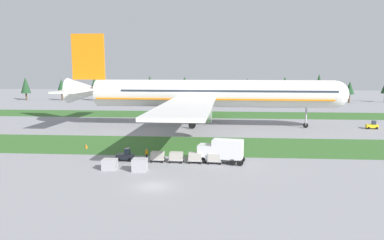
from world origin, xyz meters
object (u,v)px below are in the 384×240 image
(uld_container_1, at_px, (140,165))
(taxiway_marker_1, at_px, (86,146))
(cargo_dolly_fourth, at_px, (214,157))
(uld_container_0, at_px, (110,164))
(airliner, at_px, (203,93))
(cargo_dolly_lead, at_px, (157,156))
(cargo_dolly_second, at_px, (176,156))
(baggage_tug, at_px, (126,156))
(catering_truck, at_px, (222,150))
(taxiway_marker_0, at_px, (86,147))
(cargo_dolly_third, at_px, (195,157))
(ground_crew_marshaller, at_px, (147,154))
(pushback_tractor, at_px, (372,125))

(uld_container_1, height_order, taxiway_marker_1, uld_container_1)
(cargo_dolly_fourth, bearing_deg, uld_container_0, 109.16)
(airliner, xyz_separation_m, cargo_dolly_fourth, (3.37, -35.17, -7.19))
(uld_container_1, xyz_separation_m, taxiway_marker_1, (-13.07, 14.49, -0.61))
(cargo_dolly_lead, height_order, cargo_dolly_second, same)
(baggage_tug, distance_m, catering_truck, 14.82)
(airliner, relative_size, cargo_dolly_lead, 37.30)
(baggage_tug, xyz_separation_m, taxiway_marker_1, (-9.63, 9.01, -0.53))
(catering_truck, relative_size, taxiway_marker_0, 13.31)
(cargo_dolly_third, distance_m, taxiway_marker_0, 21.81)
(uld_container_1, distance_m, taxiway_marker_1, 19.53)
(airliner, bearing_deg, cargo_dolly_fourth, 7.02)
(cargo_dolly_third, bearing_deg, uld_container_1, 126.68)
(cargo_dolly_lead, distance_m, cargo_dolly_third, 5.80)
(cargo_dolly_third, xyz_separation_m, taxiway_marker_0, (-20.06, 8.52, -0.65))
(cargo_dolly_fourth, bearing_deg, ground_crew_marshaller, 83.65)
(cargo_dolly_second, height_order, cargo_dolly_third, same)
(baggage_tug, bearing_deg, cargo_dolly_third, -90.00)
(airliner, xyz_separation_m, uld_container_0, (-11.30, -39.62, -7.36))
(cargo_dolly_third, bearing_deg, pushback_tractor, -47.13)
(ground_crew_marshaller, bearing_deg, cargo_dolly_third, 108.09)
(cargo_dolly_second, bearing_deg, cargo_dolly_lead, 90.00)
(cargo_dolly_third, bearing_deg, cargo_dolly_fourth, -90.00)
(airliner, height_order, uld_container_1, airliner)
(cargo_dolly_third, height_order, taxiway_marker_1, cargo_dolly_third)
(baggage_tug, height_order, cargo_dolly_second, baggage_tug)
(catering_truck, xyz_separation_m, ground_crew_marshaller, (-11.70, 1.18, -1.01))
(cargo_dolly_second, bearing_deg, taxiway_marker_0, 66.20)
(ground_crew_marshaller, relative_size, taxiway_marker_0, 3.19)
(cargo_dolly_fourth, distance_m, catering_truck, 1.54)
(airliner, xyz_separation_m, catering_truck, (4.43, -34.74, -6.16))
(airliner, xyz_separation_m, cargo_dolly_second, (-2.42, -34.94, -7.19))
(airliner, xyz_separation_m, baggage_tug, (-10.34, -34.63, -7.30))
(airliner, distance_m, uld_container_1, 41.33)
(cargo_dolly_lead, distance_m, ground_crew_marshaller, 2.33)
(baggage_tug, distance_m, cargo_dolly_second, 7.93)
(airliner, relative_size, taxiway_marker_1, 147.96)
(cargo_dolly_lead, height_order, uld_container_0, cargo_dolly_lead)
(airliner, xyz_separation_m, taxiway_marker_0, (-19.59, -26.54, -7.84))
(ground_crew_marshaller, bearing_deg, pushback_tractor, 153.46)
(cargo_dolly_third, bearing_deg, cargo_dolly_second, 90.00)
(ground_crew_marshaller, xyz_separation_m, taxiway_marker_0, (-12.32, 7.02, -0.67))
(cargo_dolly_lead, xyz_separation_m, ground_crew_marshaller, (-1.95, 1.27, 0.03))
(taxiway_marker_1, bearing_deg, cargo_dolly_lead, -32.16)
(ground_crew_marshaller, distance_m, taxiway_marker_0, 14.19)
(cargo_dolly_second, distance_m, ground_crew_marshaller, 5.04)
(baggage_tug, height_order, pushback_tractor, same)
(catering_truck, xyz_separation_m, uld_container_1, (-11.34, -5.37, -1.06))
(cargo_dolly_third, height_order, cargo_dolly_fourth, same)
(baggage_tug, relative_size, catering_truck, 0.36)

